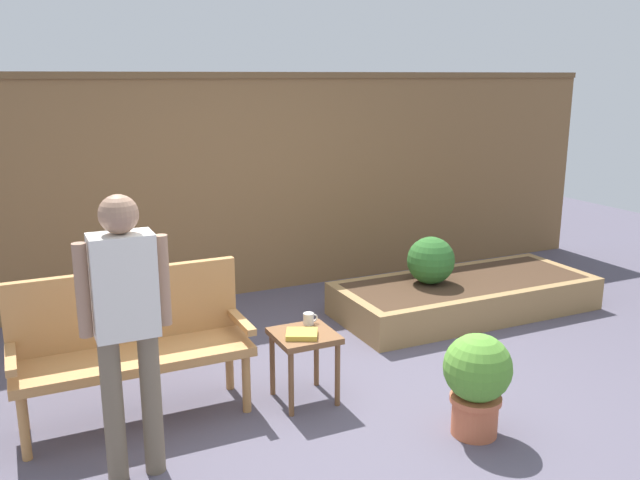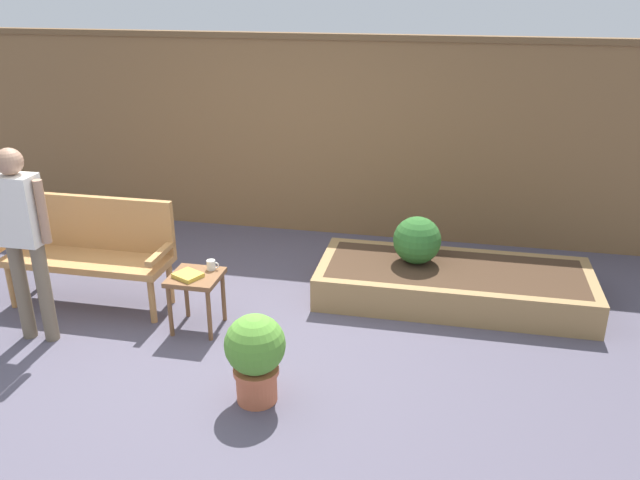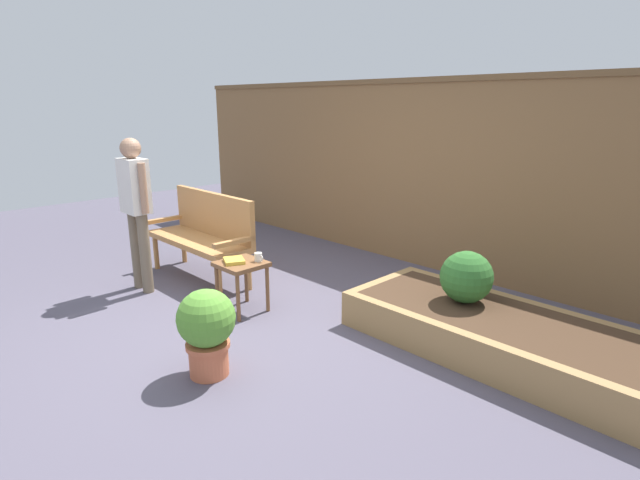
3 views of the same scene
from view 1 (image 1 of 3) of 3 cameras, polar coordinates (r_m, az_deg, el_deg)
The scene contains 10 objects.
ground_plane at distance 4.59m, azimuth 3.92°, elevation -13.75°, with size 14.00×14.00×0.00m, color #514C5B.
fence_back at distance 6.54m, azimuth -7.05°, elevation 4.68°, with size 8.40×0.14×2.16m.
garden_bench at distance 4.39m, azimuth -15.87°, elevation -7.80°, with size 1.44×0.48×0.94m.
side_table at distance 4.47m, azimuth -1.36°, elevation -8.93°, with size 0.40×0.40×0.48m.
cup_on_table at distance 4.56m, azimuth -0.95°, elevation -6.75°, with size 0.11×0.07×0.08m.
book_on_table at distance 4.37m, azimuth -1.57°, elevation -8.04°, with size 0.20×0.17×0.03m, color gold.
potted_boxwood at distance 4.18m, azimuth 13.27°, elevation -11.43°, with size 0.41×0.41×0.64m.
raised_planter_bed at distance 6.31m, azimuth 12.30°, elevation -4.70°, with size 2.40×1.00×0.30m.
shrub_near_bench at distance 6.06m, azimuth 9.46°, elevation -1.73°, with size 0.43×0.43×0.43m.
person_by_bench at distance 3.60m, azimuth -16.26°, elevation -6.12°, with size 0.47×0.20×1.56m.
Camera 1 is at (-2.00, -3.54, 2.13)m, focal length 37.43 mm.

